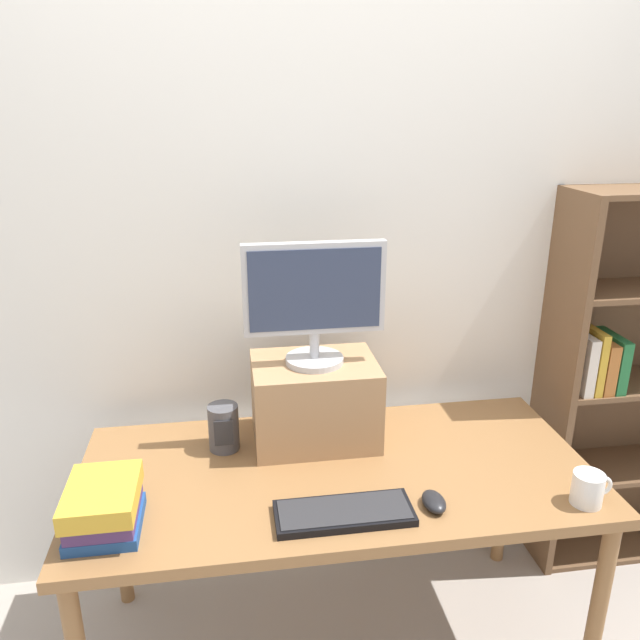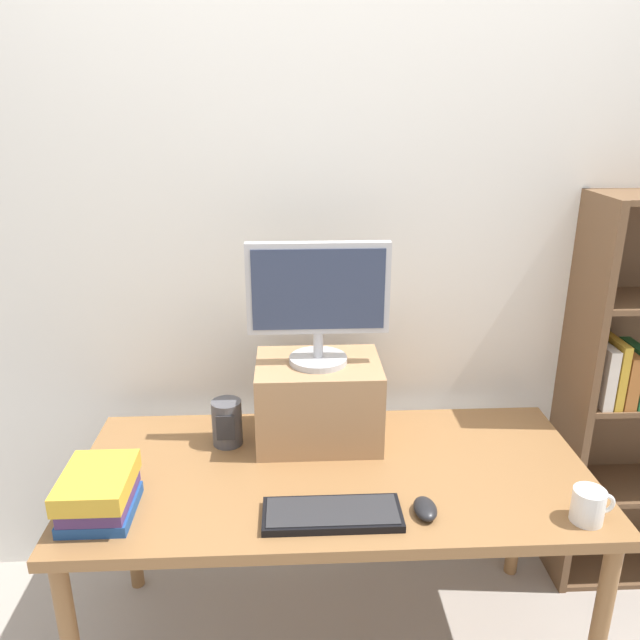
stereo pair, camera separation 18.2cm
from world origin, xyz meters
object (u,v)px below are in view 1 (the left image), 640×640
(riser_box, at_px, (315,401))
(book_stack, at_px, (104,507))
(keyboard, at_px, (344,513))
(computer_mouse, at_px, (434,502))
(desk, at_px, (336,486))
(computer_monitor, at_px, (314,298))
(desk_speaker, at_px, (224,427))
(coffee_mug, at_px, (588,489))

(riser_box, bearing_deg, book_stack, -148.25)
(keyboard, xyz_separation_m, computer_mouse, (0.26, 0.00, 0.01))
(desk, bearing_deg, computer_monitor, 101.25)
(desk, xyz_separation_m, desk_speaker, (-0.34, 0.17, 0.14))
(computer_monitor, relative_size, desk_speaker, 2.91)
(riser_box, xyz_separation_m, coffee_mug, (0.71, -0.48, -0.09))
(riser_box, bearing_deg, desk, -78.83)
(riser_box, height_order, book_stack, riser_box)
(keyboard, bearing_deg, desk, 85.08)
(keyboard, relative_size, coffee_mug, 3.22)
(book_stack, relative_size, coffee_mug, 2.04)
(book_stack, bearing_deg, riser_box, 31.75)
(riser_box, xyz_separation_m, book_stack, (-0.62, -0.38, -0.07))
(desk, height_order, coffee_mug, coffee_mug)
(keyboard, distance_m, desk_speaker, 0.53)
(book_stack, height_order, desk_speaker, desk_speaker)
(keyboard, relative_size, computer_mouse, 3.68)
(desk, bearing_deg, riser_box, 101.17)
(desk, height_order, book_stack, book_stack)
(computer_monitor, xyz_separation_m, book_stack, (-0.62, -0.38, -0.43))
(keyboard, height_order, coffee_mug, coffee_mug)
(keyboard, relative_size, book_stack, 1.58)
(keyboard, height_order, book_stack, book_stack)
(keyboard, distance_m, coffee_mug, 0.70)
(book_stack, bearing_deg, coffee_mug, -4.02)
(keyboard, distance_m, book_stack, 0.64)
(computer_monitor, xyz_separation_m, computer_mouse, (0.28, -0.43, -0.48))
(desk_speaker, bearing_deg, computer_monitor, 4.04)
(keyboard, xyz_separation_m, book_stack, (-0.64, 0.05, 0.06))
(riser_box, height_order, desk_speaker, riser_box)
(desk, height_order, riser_box, riser_box)
(desk, relative_size, book_stack, 6.55)
(desk, relative_size, coffee_mug, 13.33)
(computer_mouse, distance_m, coffee_mug, 0.44)
(desk, bearing_deg, desk_speaker, 153.16)
(desk, distance_m, book_stack, 0.70)
(book_stack, xyz_separation_m, coffee_mug, (1.33, -0.09, -0.02))
(coffee_mug, bearing_deg, book_stack, 175.98)
(desk, relative_size, computer_monitor, 3.53)
(desk, distance_m, keyboard, 0.25)
(desk, relative_size, riser_box, 3.90)
(coffee_mug, height_order, desk_speaker, desk_speaker)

